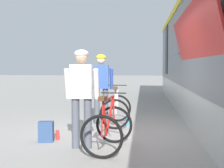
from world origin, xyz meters
name	(u,v)px	position (x,y,z in m)	size (l,w,h in m)	color
ground_plane	(116,133)	(0.00, 0.00, 0.00)	(80.00, 80.00, 0.00)	gray
cyclist_near_in_blue	(101,82)	(-0.47, 1.00, 1.05)	(0.63, 0.33, 1.76)	#4C515B
cyclist_far_in_white	(82,90)	(-0.50, -1.32, 1.05)	(0.62, 0.33, 1.76)	#4C515B
bicycle_near_white	(116,109)	(-0.07, 0.86, 0.40)	(0.73, 1.08, 0.99)	black
bicycle_far_red	(108,128)	(-0.01, -1.42, 0.40)	(0.81, 1.14, 0.99)	black
backpack_on_platform	(46,132)	(-1.28, -0.95, 0.20)	(0.28, 0.18, 0.40)	navy
water_bottle_near_the_bikes	(128,121)	(0.21, 0.88, 0.09)	(0.08, 0.08, 0.18)	#338CCC
water_bottle_by_the_backpack	(57,135)	(-1.10, -0.78, 0.10)	(0.07, 0.07, 0.19)	red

